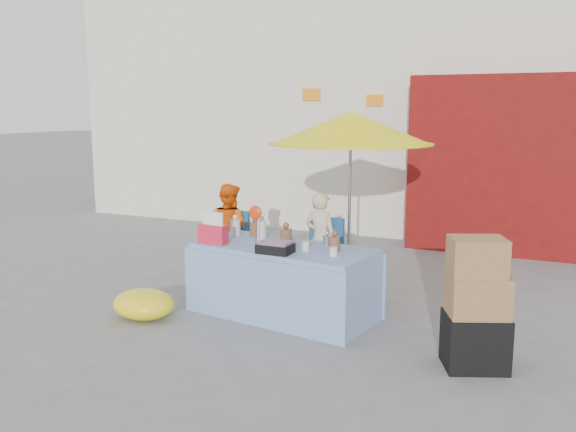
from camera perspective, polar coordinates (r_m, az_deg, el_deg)
The scene contains 10 objects.
ground at distance 6.23m, azimuth -3.31°, elevation -9.91°, with size 80.00×80.00×0.00m, color slate.
backdrop at distance 12.92m, azimuth 14.80°, elevation 14.08°, with size 14.00×8.00×7.80m.
market_table at distance 6.33m, azimuth -0.49°, elevation -5.97°, with size 2.02×1.17×1.15m.
chair_left at distance 7.74m, azimuth -5.96°, elevation -3.97°, with size 0.57×0.56×0.85m.
chair_right at distance 7.21m, azimuth 2.69°, elevation -4.98°, with size 0.57×0.56×0.85m.
vendor_orange at distance 7.78m, azimuth -5.53°, elevation -1.31°, with size 0.58×0.45×1.19m, color #FF5F0D.
vendor_beige at distance 7.26m, azimuth 3.08°, elevation -2.25°, with size 0.42×0.28×1.16m, color beige.
umbrella at distance 7.13m, azimuth 5.89°, elevation 8.13°, with size 1.90×1.90×2.09m.
box_stack at distance 5.27m, azimuth 17.20°, elevation -8.28°, with size 0.62×0.57×1.10m.
tarp_bundle at distance 6.46m, azimuth -13.34°, elevation -8.03°, with size 0.67×0.53×0.30m, color yellow.
Camera 1 is at (2.72, -5.18, 2.13)m, focal length 38.00 mm.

